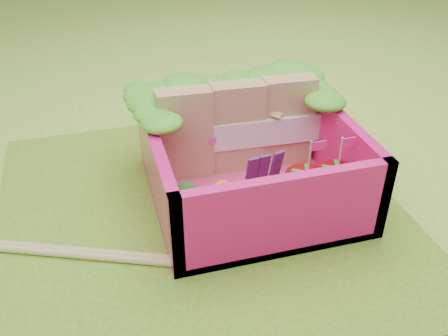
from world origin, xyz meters
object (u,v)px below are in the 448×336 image
broccoli (190,205)px  strawberry_left (306,192)px  bento_box (250,161)px  strawberry_right (335,186)px  sandwich_stack (238,128)px  chopsticks (21,248)px

broccoli → strawberry_left: strawberry_left is taller
bento_box → strawberry_right: size_ratio=2.65×
sandwich_stack → strawberry_left: 0.70m
bento_box → sandwich_stack: bearing=89.0°
broccoli → strawberry_left: (0.74, -0.02, -0.04)m
strawberry_left → strawberry_right: bearing=7.4°
chopsticks → strawberry_right: bearing=-3.7°
bento_box → broccoli: (-0.48, -0.31, -0.04)m
strawberry_right → chopsticks: (-1.97, 0.13, -0.16)m
sandwich_stack → chopsticks: size_ratio=0.57×
broccoli → sandwich_stack: bearing=51.5°
bento_box → chopsticks: (-1.48, -0.17, -0.25)m
strawberry_left → chopsticks: size_ratio=0.25×
strawberry_left → bento_box: bearing=129.0°
sandwich_stack → broccoli: bearing=-128.5°
broccoli → chopsticks: broccoli is taller
bento_box → strawberry_right: bearing=-31.4°
bento_box → sandwich_stack: sandwich_stack is taller
strawberry_right → chopsticks: strawberry_right is taller
bento_box → chopsticks: bento_box is taller
bento_box → strawberry_left: 0.43m
strawberry_right → chopsticks: bearing=176.3°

